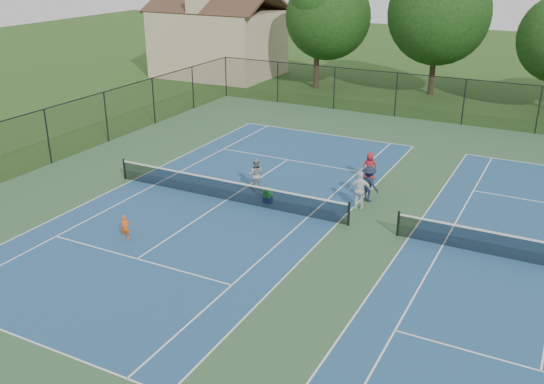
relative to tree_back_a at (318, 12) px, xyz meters
The scene contains 14 objects.
ground 27.95m from the tree_back_a, 61.56° to the right, with size 140.00×140.00×0.00m, color #234716.
court_pad 27.95m from the tree_back_a, 61.56° to the right, with size 36.00×36.00×0.01m, color #325932.
tennis_court_left 25.44m from the tree_back_a, 75.96° to the right, with size 12.00×23.83×1.07m.
perimeter_fence 27.65m from the tree_back_a, 61.56° to the right, with size 36.08×36.08×3.02m.
tree_back_a is the anchor object (origin of this frame).
tree_back_b 9.24m from the tree_back_a, 12.53° to the left, with size 7.60×7.60×10.03m.
clapboard_house 10.47m from the tree_back_a, behind, with size 10.80×8.10×7.65m.
child_player 30.08m from the tree_back_a, 81.26° to the right, with size 0.36×0.24×0.99m, color #F75710.
instructor 23.83m from the tree_back_a, 73.52° to the right, with size 0.78×0.61×1.60m, color #979799.
bystander_a 25.53m from the tree_back_a, 62.01° to the right, with size 1.02×0.42×1.73m, color white.
bystander_b 24.73m from the tree_back_a, 60.77° to the right, with size 1.08×0.62×1.67m, color #162132.
bystander_c 22.22m from the tree_back_a, 59.39° to the right, with size 0.71×0.46×1.45m, color maroon.
ball_crate 25.39m from the tree_back_a, 71.50° to the right, with size 0.35×0.30×0.30m, color navy.
ball_hopper 25.31m from the tree_back_a, 71.50° to the right, with size 0.33×0.28×0.41m, color green.
Camera 1 is at (6.68, -21.82, 10.81)m, focal length 40.00 mm.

